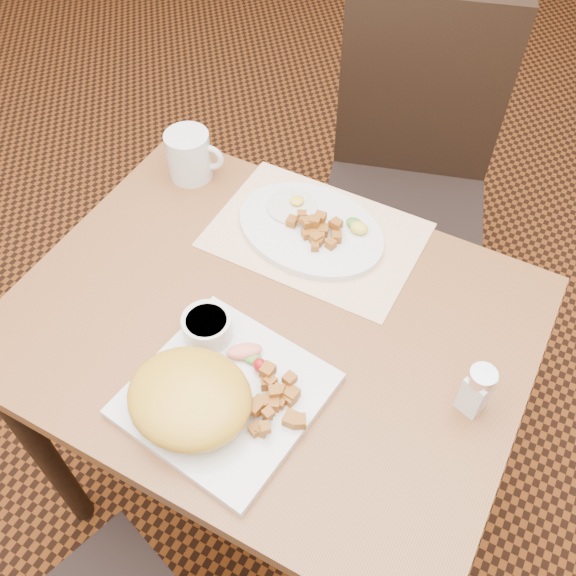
% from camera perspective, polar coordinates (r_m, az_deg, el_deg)
% --- Properties ---
extents(ground, '(8.00, 8.00, 0.00)m').
position_cam_1_polar(ground, '(1.80, -1.25, -16.94)').
color(ground, black).
rests_on(ground, ground).
extents(table, '(0.90, 0.70, 0.75)m').
position_cam_1_polar(table, '(1.23, -1.76, -5.82)').
color(table, brown).
rests_on(table, ground).
extents(chair_far, '(0.53, 0.53, 0.97)m').
position_cam_1_polar(chair_far, '(1.74, 10.64, 9.81)').
color(chair_far, black).
rests_on(chair_far, ground).
extents(placemat, '(0.40, 0.28, 0.00)m').
position_cam_1_polar(placemat, '(1.27, 2.49, 4.74)').
color(placemat, white).
rests_on(placemat, table).
extents(plate_square, '(0.31, 0.31, 0.02)m').
position_cam_1_polar(plate_square, '(1.05, -5.56, -9.42)').
color(plate_square, silver).
rests_on(plate_square, table).
extents(plate_oval, '(0.33, 0.27, 0.02)m').
position_cam_1_polar(plate_oval, '(1.26, 2.01, 5.23)').
color(plate_oval, silver).
rests_on(plate_oval, placemat).
extents(hollandaise_mound, '(0.20, 0.18, 0.07)m').
position_cam_1_polar(hollandaise_mound, '(1.01, -8.80, -9.60)').
color(hollandaise_mound, gold).
rests_on(hollandaise_mound, plate_square).
extents(ramekin, '(0.08, 0.08, 0.05)m').
position_cam_1_polar(ramekin, '(1.09, -7.20, -3.42)').
color(ramekin, silver).
rests_on(ramekin, plate_square).
extents(garnish_sq, '(0.09, 0.06, 0.03)m').
position_cam_1_polar(garnish_sq, '(1.06, -3.46, -5.99)').
color(garnish_sq, '#387223').
rests_on(garnish_sq, plate_square).
extents(fried_egg, '(0.10, 0.10, 0.02)m').
position_cam_1_polar(fried_egg, '(1.29, 0.41, 7.34)').
color(fried_egg, white).
rests_on(fried_egg, plate_oval).
extents(garnish_ov, '(0.06, 0.05, 0.02)m').
position_cam_1_polar(garnish_ov, '(1.25, 6.20, 5.48)').
color(garnish_ov, '#387223').
rests_on(garnish_ov, plate_oval).
extents(salt_shaker, '(0.05, 0.05, 0.10)m').
position_cam_1_polar(salt_shaker, '(1.04, 16.44, -8.66)').
color(salt_shaker, white).
rests_on(salt_shaker, table).
extents(coffee_mug, '(0.12, 0.09, 0.10)m').
position_cam_1_polar(coffee_mug, '(1.38, -8.70, 11.58)').
color(coffee_mug, silver).
rests_on(coffee_mug, table).
extents(home_fries_sq, '(0.13, 0.12, 0.04)m').
position_cam_1_polar(home_fries_sq, '(1.02, -1.29, -9.92)').
color(home_fries_sq, '#AB621B').
rests_on(home_fries_sq, plate_square).
extents(home_fries_ov, '(0.12, 0.09, 0.03)m').
position_cam_1_polar(home_fries_ov, '(1.23, 2.73, 5.27)').
color(home_fries_ov, '#AB621B').
rests_on(home_fries_ov, plate_oval).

